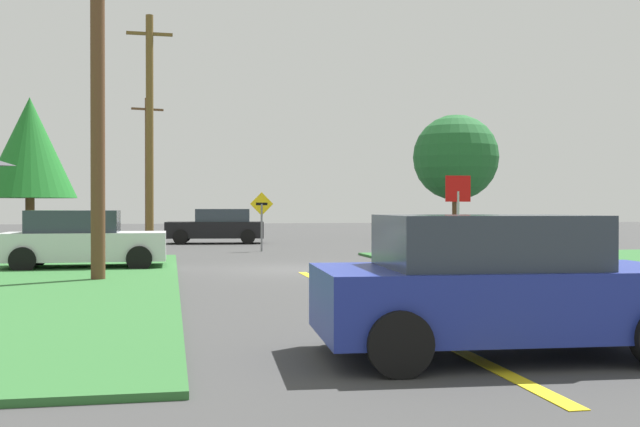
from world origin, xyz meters
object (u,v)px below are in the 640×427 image
(parked_car_near_building, at_px, (82,240))
(direction_sign, at_px, (262,215))
(utility_pole_near, at_px, (98,106))
(utility_pole_far, at_px, (148,166))
(stop_sign, at_px, (458,205))
(car_approaching_junction, at_px, (217,226))
(pine_tree_center, at_px, (456,158))
(utility_pole_mid, at_px, (150,130))
(car_behind_on_main_road, at_px, (496,286))
(oak_tree_left, at_px, (30,148))

(parked_car_near_building, relative_size, direction_sign, 1.89)
(utility_pole_near, bearing_deg, utility_pole_far, 89.29)
(stop_sign, xyz_separation_m, utility_pole_far, (-8.64, 25.63, 2.29))
(car_approaching_junction, xyz_separation_m, pine_tree_center, (12.93, 2.90, 3.57))
(utility_pole_mid, xyz_separation_m, utility_pole_far, (-0.47, 13.29, -0.73))
(utility_pole_near, relative_size, direction_sign, 3.42)
(car_approaching_junction, bearing_deg, utility_pole_far, -60.95)
(car_behind_on_main_road, height_order, oak_tree_left, oak_tree_left)
(car_behind_on_main_road, bearing_deg, pine_tree_center, 72.95)
(car_behind_on_main_road, bearing_deg, stop_sign, 74.18)
(car_behind_on_main_road, height_order, utility_pole_mid, utility_pole_mid)
(utility_pole_near, relative_size, oak_tree_left, 1.21)
(parked_car_near_building, height_order, pine_tree_center, pine_tree_center)
(utility_pole_near, relative_size, utility_pole_mid, 0.84)
(utility_pole_mid, height_order, direction_sign, utility_pole_mid)
(oak_tree_left, bearing_deg, car_approaching_junction, 10.36)
(direction_sign, height_order, oak_tree_left, oak_tree_left)
(utility_pole_mid, height_order, oak_tree_left, utility_pole_mid)
(oak_tree_left, bearing_deg, parked_car_near_building, -74.77)
(utility_pole_near, distance_m, utility_pole_far, 26.58)
(stop_sign, bearing_deg, car_approaching_junction, -73.59)
(utility_pole_near, xyz_separation_m, utility_pole_mid, (0.80, 13.29, 0.77))
(stop_sign, height_order, utility_pole_near, utility_pole_near)
(car_approaching_junction, height_order, pine_tree_center, pine_tree_center)
(car_behind_on_main_road, bearing_deg, car_approaching_junction, 96.05)
(parked_car_near_building, distance_m, pine_tree_center, 25.06)
(car_behind_on_main_road, xyz_separation_m, utility_pole_near, (-5.30, 9.84, 3.20))
(car_approaching_junction, distance_m, car_behind_on_main_road, 28.44)
(car_behind_on_main_road, relative_size, oak_tree_left, 0.66)
(direction_sign, bearing_deg, utility_pole_near, -113.63)
(stop_sign, distance_m, parked_car_near_building, 10.18)
(pine_tree_center, bearing_deg, stop_sign, -110.64)
(utility_pole_far, distance_m, oak_tree_left, 10.60)
(direction_sign, relative_size, oak_tree_left, 0.35)
(stop_sign, distance_m, utility_pole_far, 27.14)
(parked_car_near_building, bearing_deg, utility_pole_near, -79.03)
(utility_pole_near, height_order, oak_tree_left, utility_pole_near)
(parked_car_near_building, relative_size, oak_tree_left, 0.67)
(pine_tree_center, bearing_deg, car_approaching_junction, -167.34)
(stop_sign, relative_size, oak_tree_left, 0.39)
(car_approaching_junction, bearing_deg, pine_tree_center, -161.47)
(stop_sign, height_order, direction_sign, stop_sign)
(car_behind_on_main_road, relative_size, utility_pole_mid, 0.46)
(car_approaching_junction, height_order, direction_sign, direction_sign)
(oak_tree_left, bearing_deg, direction_sign, -30.40)
(stop_sign, height_order, pine_tree_center, pine_tree_center)
(car_behind_on_main_road, relative_size, direction_sign, 1.88)
(utility_pole_mid, relative_size, oak_tree_left, 1.44)
(utility_pole_mid, bearing_deg, stop_sign, -56.50)
(oak_tree_left, relative_size, pine_tree_center, 0.97)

